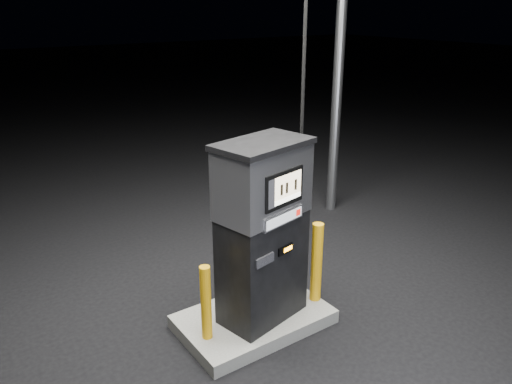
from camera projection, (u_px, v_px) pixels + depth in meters
ground at (254, 325)px, 5.51m from camera, size 80.00×80.00×0.00m
pump_island at (254, 319)px, 5.48m from camera, size 1.60×1.00×0.15m
fuel_dispenser at (263, 231)px, 5.08m from camera, size 1.12×0.76×4.04m
bollard_left at (206, 303)px, 4.93m from camera, size 0.12×0.12×0.81m
bollard_right at (317, 262)px, 5.56m from camera, size 0.14×0.14×0.94m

